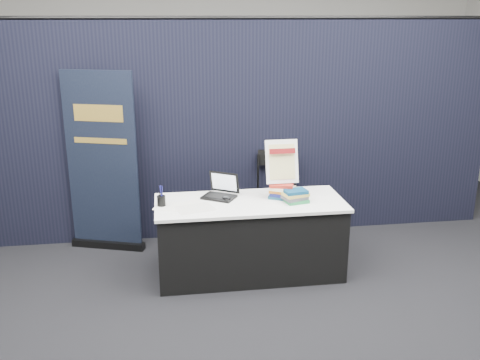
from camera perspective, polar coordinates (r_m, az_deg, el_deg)
The scene contains 15 objects.
floor at distance 4.91m, azimuth 2.09°, elevation -12.72°, with size 8.00×8.00×0.00m, color black.
wall_back at distance 8.25m, azimuth -2.90°, elevation 12.33°, with size 8.00×0.02×3.50m, color #BAB8B0.
drape_partition at distance 5.97m, azimuth -0.56°, elevation 5.13°, with size 6.00×0.08×2.40m, color black.
display_table at distance 5.23m, azimuth 1.05°, elevation -6.16°, with size 1.80×0.75×0.75m.
laptop at distance 5.20m, azimuth -2.32°, elevation -1.22°, with size 0.37×0.38×0.23m.
mouse at distance 5.10m, azimuth -1.48°, elevation -2.00°, with size 0.08×0.13×0.04m, color black.
brochure_left at distance 5.03m, azimuth -5.46°, elevation -2.60°, with size 0.26×0.18×0.00m, color white.
brochure_mid at distance 4.99m, azimuth -7.14°, elevation -2.82°, with size 0.33×0.24×0.00m, color white.
brochure_right at distance 4.92m, azimuth -4.83°, elevation -3.03°, with size 0.33×0.24×0.00m, color silver.
pen_cup at distance 5.00m, azimuth -8.39°, elevation -2.23°, with size 0.08×0.08×0.10m, color black.
book_stack_tall at distance 5.17m, azimuth 4.49°, elevation -1.16°, with size 0.27×0.24×0.15m.
book_stack_short at distance 5.08m, azimuth 5.91°, elevation -1.69°, with size 0.25×0.21×0.12m.
info_sign at distance 5.11m, azimuth 4.49°, elevation 1.92°, with size 0.32×0.15×0.43m.
pullup_banner at distance 5.82m, azimuth -14.40°, elevation 0.76°, with size 0.81×0.35×1.92m.
stacking_chair at distance 5.93m, azimuth 4.28°, elevation -1.42°, with size 0.53×0.53×1.01m.
Camera 1 is at (-0.79, -4.18, 2.45)m, focal length 40.00 mm.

